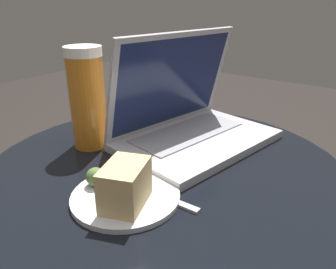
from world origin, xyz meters
TOP-DOWN VIEW (x-y plane):
  - table at (0.00, 0.00)m, footprint 0.71×0.71m
  - laptop at (0.13, 0.03)m, footprint 0.39×0.29m
  - beer_glass at (-0.02, 0.19)m, footprint 0.08×0.08m
  - snack_plate at (-0.14, -0.03)m, footprint 0.18×0.18m
  - fork at (-0.10, -0.03)m, footprint 0.03×0.18m

SIDE VIEW (x-z plane):
  - table at x=0.00m, z-range 0.11..0.63m
  - fork at x=-0.10m, z-range 0.51..0.52m
  - snack_plate at x=-0.14m, z-range 0.50..0.58m
  - laptop at x=0.13m, z-range 0.44..0.69m
  - beer_glass at x=-0.02m, z-range 0.52..0.73m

